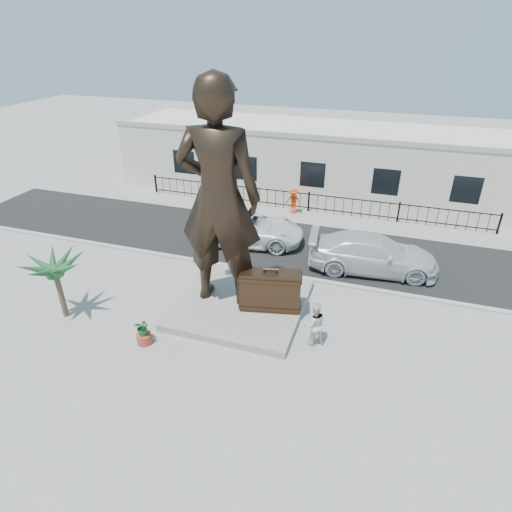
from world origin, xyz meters
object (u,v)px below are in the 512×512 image
at_px(suitcase, 270,291).
at_px(car_white, 249,228).
at_px(tourist, 314,324).
at_px(statue, 219,198).

relative_size(suitcase, car_white, 0.41).
bearing_deg(tourist, car_white, -82.09).
height_order(suitcase, car_white, suitcase).
height_order(statue, car_white, statue).
xyz_separation_m(statue, suitcase, (2.15, -0.16, -3.67)).
bearing_deg(car_white, statue, 179.68).
relative_size(statue, car_white, 1.52).
bearing_deg(statue, tourist, 157.46).
bearing_deg(suitcase, tourist, -43.26).
bearing_deg(car_white, tourist, -153.59).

